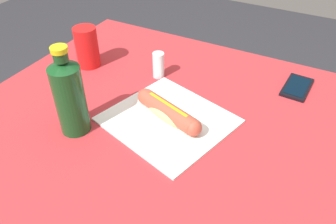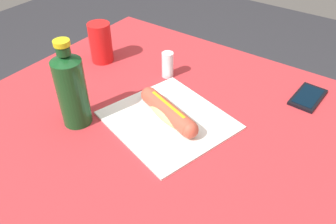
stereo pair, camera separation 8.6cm
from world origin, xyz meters
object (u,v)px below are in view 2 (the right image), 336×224
object	(u,v)px
salt_shaker	(168,65)
hot_dog	(168,112)
soda_bottle	(71,89)
cell_phone	(308,97)
drinking_cup	(101,43)

from	to	relation	value
salt_shaker	hot_dog	bearing A→B (deg)	125.81
hot_dog	soda_bottle	xyz separation A→B (m)	(0.19, 0.14, 0.07)
soda_bottle	cell_phone	bearing A→B (deg)	-135.54
soda_bottle	drinking_cup	xyz separation A→B (m)	(0.17, -0.27, -0.04)
hot_dog	cell_phone	world-z (taller)	hot_dog
drinking_cup	salt_shaker	bearing A→B (deg)	-168.63
drinking_cup	salt_shaker	world-z (taller)	drinking_cup
hot_dog	salt_shaker	distance (m)	0.22
drinking_cup	soda_bottle	bearing A→B (deg)	122.50
hot_dog	salt_shaker	world-z (taller)	salt_shaker
soda_bottle	salt_shaker	size ratio (longest dim) A/B	2.87
drinking_cup	salt_shaker	distance (m)	0.24
cell_phone	salt_shaker	xyz separation A→B (m)	(0.40, 0.14, 0.04)
hot_dog	soda_bottle	bearing A→B (deg)	35.50
drinking_cup	hot_dog	bearing A→B (deg)	160.14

